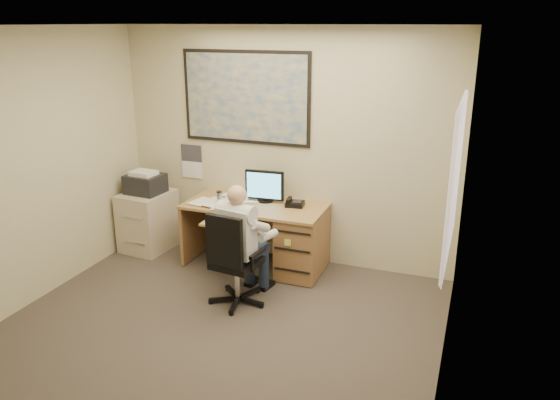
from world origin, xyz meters
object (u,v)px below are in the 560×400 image
at_px(desk, 283,233).
at_px(office_chair, 236,278).
at_px(filing_cabinet, 148,216).
at_px(person, 238,245).

relative_size(desk, office_chair, 1.61).
bearing_deg(filing_cabinet, office_chair, -24.84).
height_order(office_chair, person, person).
relative_size(desk, filing_cabinet, 1.58).
relative_size(office_chair, person, 0.81).
height_order(desk, office_chair, desk).
height_order(filing_cabinet, person, person).
distance_m(filing_cabinet, office_chair, 1.88).
bearing_deg(person, office_chair, -75.74).
xyz_separation_m(filing_cabinet, office_chair, (1.63, -0.93, -0.14)).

